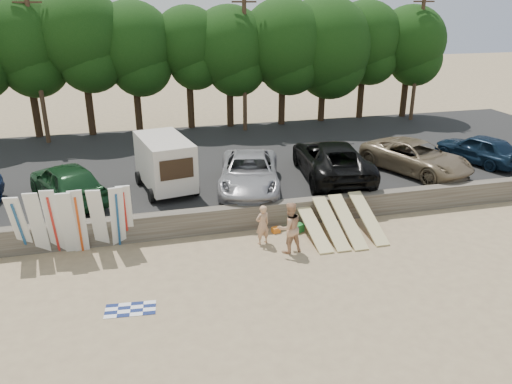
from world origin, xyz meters
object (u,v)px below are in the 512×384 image
beachgoer_b (289,228)px  cooler (298,228)px  box_trailer (165,161)px  car_4 (416,157)px  car_5 (479,149)px  car_1 (67,182)px  car_2 (249,172)px  car_3 (331,159)px  beachgoer_a (262,225)px

beachgoer_b → cooler: bearing=-131.6°
box_trailer → car_4: 12.08m
box_trailer → beachgoer_b: box_trailer is taller
box_trailer → car_5: 16.01m
car_4 → beachgoer_b: car_4 is taller
box_trailer → car_1: size_ratio=0.81×
car_2 → car_4: (8.44, 0.23, -0.01)m
car_1 → car_3: car_3 is taller
beachgoer_a → car_2: bearing=-112.2°
car_3 → car_1: bearing=8.4°
car_1 → car_2: (7.73, -0.52, -0.07)m
car_1 → car_4: bearing=154.5°
box_trailer → car_2: size_ratio=0.71×
cooler → car_3: bearing=31.1°
car_5 → box_trailer: bearing=-20.4°
box_trailer → car_1: bearing=173.6°
car_2 → beachgoer_a: bearing=-82.4°
box_trailer → car_4: box_trailer is taller
car_1 → car_5: bearing=156.2°
car_1 → cooler: (8.93, -3.88, -1.39)m
car_2 → car_4: car_2 is taller
beachgoer_a → car_3: bearing=-150.5°
box_trailer → beachgoer_a: (3.15, -4.82, -1.25)m
car_3 → cooler: 5.20m
car_1 → car_2: car_1 is taller
car_1 → beachgoer_a: (7.27, -4.51, -0.76)m
car_4 → beachgoer_a: 9.88m
car_1 → beachgoer_b: car_1 is taller
box_trailer → car_4: (12.06, -0.60, -0.56)m
cooler → box_trailer: bearing=116.7°
car_2 → box_trailer: bearing=-178.7°
car_3 → car_2: bearing=16.6°
beachgoer_a → box_trailer: bearing=-72.3°
car_2 → car_5: 12.41m
car_2 → cooler: car_2 is taller
car_3 → car_5: (8.21, 0.10, -0.11)m
car_3 → car_5: 8.21m
box_trailer → car_2: 3.75m
car_4 → beachgoer_b: 9.61m
car_1 → car_3: size_ratio=0.79×
car_3 → beachgoer_b: (-3.87, -5.52, -0.60)m
car_1 → beachgoer_a: 8.59m
car_3 → car_4: size_ratio=1.13×
beachgoer_a → cooler: bearing=-174.7°
car_4 → cooler: size_ratio=14.61×
beachgoer_a → cooler: 1.88m
car_1 → car_5: car_1 is taller
beachgoer_a → car_1: bearing=-47.4°
car_4 → beachgoer_a: car_4 is taller
car_3 → beachgoer_a: size_ratio=4.03×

